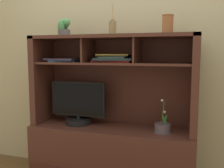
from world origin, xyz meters
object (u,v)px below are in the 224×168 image
tv_monitor (78,106)px  magazine_stack_centre (114,59)px  media_console (112,141)px  magazine_stack_left (63,60)px  diffuser_bottle (113,28)px  ceramic_vase (168,24)px  potted_succulent (64,28)px  potted_orchid (163,128)px

tv_monitor → magazine_stack_centre: magazine_stack_centre is taller
media_console → magazine_stack_left: 0.91m
diffuser_bottle → ceramic_vase: diffuser_bottle is taller
tv_monitor → magazine_stack_centre: (0.34, 0.05, 0.46)m
magazine_stack_left → diffuser_bottle: size_ratio=1.14×
potted_succulent → ceramic_vase: (0.99, -0.04, 0.00)m
potted_orchid → ceramic_vase: 0.89m
tv_monitor → ceramic_vase: size_ratio=3.39×
tv_monitor → potted_orchid: 0.83m
potted_orchid → magazine_stack_centre: magazine_stack_centre is taller
tv_monitor → magazine_stack_left: size_ratio=1.65×
potted_succulent → magazine_stack_left: bearing=-73.4°
magazine_stack_left → ceramic_vase: ceramic_vase is taller
magazine_stack_centre → diffuser_bottle: (-0.01, -0.02, 0.28)m
tv_monitor → potted_succulent: bearing=165.7°
tv_monitor → potted_orchid: bearing=-2.1°
diffuser_bottle → potted_succulent: diffuser_bottle is taller
tv_monitor → magazine_stack_centre: bearing=9.0°
ceramic_vase → potted_orchid: bearing=-118.7°
media_console → tv_monitor: (-0.34, -0.02, 0.32)m
potted_orchid → ceramic_vase: bearing=61.3°
potted_succulent → magazine_stack_centre: bearing=1.5°
media_console → magazine_stack_centre: media_console is taller
ceramic_vase → potted_succulent: bearing=177.7°
potted_orchid → ceramic_vase: ceramic_vase is taller
tv_monitor → diffuser_bottle: (0.34, 0.03, 0.74)m
magazine_stack_centre → potted_succulent: potted_succulent is taller
tv_monitor → diffuser_bottle: diffuser_bottle is taller
media_console → potted_orchid: size_ratio=5.15×
potted_succulent → media_console: bearing=-2.0°
potted_orchid → magazine_stack_left: (-0.96, 0.02, 0.58)m
tv_monitor → potted_succulent: potted_succulent is taller
media_console → potted_orchid: 0.51m
media_console → diffuser_bottle: 1.06m
media_console → potted_succulent: 1.18m
tv_monitor → magazine_stack_left: (-0.15, -0.01, 0.45)m
media_console → ceramic_vase: 1.18m
magazine_stack_left → magazine_stack_centre: magazine_stack_centre is taller
magazine_stack_centre → magazine_stack_left: bearing=-173.0°
media_console → magazine_stack_centre: bearing=78.8°
magazine_stack_centre → diffuser_bottle: diffuser_bottle is taller
magazine_stack_centre → potted_succulent: bearing=-178.5°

